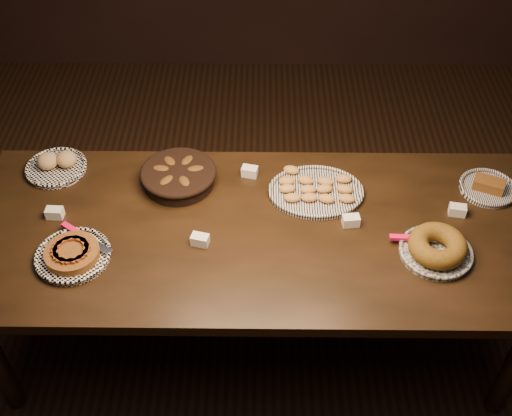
{
  "coord_description": "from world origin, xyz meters",
  "views": [
    {
      "loc": [
        0.02,
        -1.85,
        2.66
      ],
      "look_at": [
        0.0,
        0.05,
        0.82
      ],
      "focal_mm": 45.0,
      "sensor_mm": 36.0,
      "label": 1
    }
  ],
  "objects_px": {
    "madeleine_platter": "(316,190)",
    "bundt_cake_plate": "(437,248)",
    "apple_tart_plate": "(73,254)",
    "buffet_table": "(255,241)"
  },
  "relations": [
    {
      "from": "buffet_table",
      "to": "apple_tart_plate",
      "type": "bearing_deg",
      "value": -166.76
    },
    {
      "from": "madeleine_platter",
      "to": "apple_tart_plate",
      "type": "bearing_deg",
      "value": -174.6
    },
    {
      "from": "buffet_table",
      "to": "madeleine_platter",
      "type": "relative_size",
      "value": 5.81
    },
    {
      "from": "apple_tart_plate",
      "to": "madeleine_platter",
      "type": "distance_m",
      "value": 1.05
    },
    {
      "from": "apple_tart_plate",
      "to": "bundt_cake_plate",
      "type": "height_order",
      "value": "bundt_cake_plate"
    },
    {
      "from": "buffet_table",
      "to": "bundt_cake_plate",
      "type": "xyz_separation_m",
      "value": [
        0.72,
        -0.14,
        0.11
      ]
    },
    {
      "from": "madeleine_platter",
      "to": "bundt_cake_plate",
      "type": "bearing_deg",
      "value": -53.69
    },
    {
      "from": "bundt_cake_plate",
      "to": "madeleine_platter",
      "type": "bearing_deg",
      "value": 123.58
    },
    {
      "from": "madeleine_platter",
      "to": "bundt_cake_plate",
      "type": "xyz_separation_m",
      "value": [
        0.46,
        -0.35,
        0.02
      ]
    },
    {
      "from": "buffet_table",
      "to": "madeleine_platter",
      "type": "height_order",
      "value": "madeleine_platter"
    }
  ]
}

